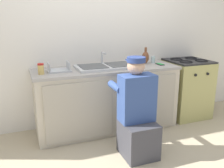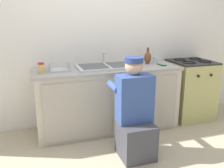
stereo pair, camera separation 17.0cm
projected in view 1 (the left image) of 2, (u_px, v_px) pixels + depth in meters
name	position (u px, v px, depth m)	size (l,w,h in m)	color
ground_plane	(115.00, 137.00, 3.25)	(12.00, 12.00, 0.00)	tan
back_wall	(98.00, 36.00, 3.50)	(6.00, 0.10, 2.50)	silver
counter_cabinet	(107.00, 100.00, 3.40)	(1.89, 0.62, 0.82)	beige
countertop	(107.00, 69.00, 3.30)	(1.93, 0.62, 0.03)	#9E9993
sink_double_basin	(107.00, 66.00, 3.29)	(0.80, 0.44, 0.19)	silver
stove_range	(186.00, 88.00, 3.86)	(0.60, 0.62, 0.89)	tan
plumber_person	(137.00, 116.00, 2.74)	(0.42, 0.61, 1.10)	#3F3F47
water_glass	(153.00, 60.00, 3.60)	(0.06, 0.06, 0.10)	#ADC6CC
condiment_jar	(41.00, 69.00, 2.91)	(0.07, 0.07, 0.13)	#DBB760
spice_bottle_pepper	(137.00, 60.00, 3.56)	(0.04, 0.04, 0.10)	#513823
dish_rack_tray	(59.00, 69.00, 3.08)	(0.28, 0.22, 0.11)	#B2B7BC
cell_phone	(160.00, 64.00, 3.50)	(0.07, 0.14, 0.01)	black
vase_decorative	(145.00, 57.00, 3.58)	(0.10, 0.10, 0.23)	brown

